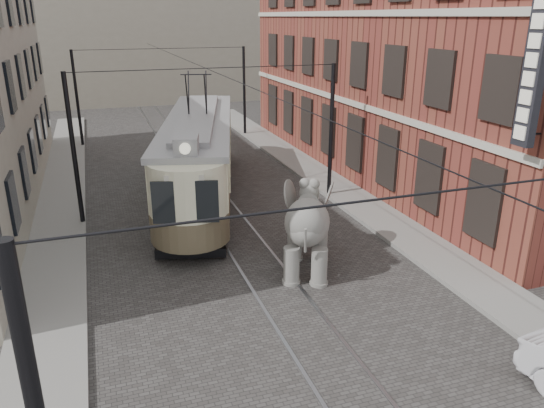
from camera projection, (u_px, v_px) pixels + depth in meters
name	position (u px, v px, depth m)	size (l,w,h in m)	color
ground	(262.00, 268.00, 17.28)	(120.00, 120.00, 0.00)	#3C3937
tram_rails	(262.00, 268.00, 17.28)	(1.54, 80.00, 0.02)	slate
sidewalk_right	(417.00, 242.00, 19.08)	(2.00, 60.00, 0.15)	slate
sidewalk_left	(51.00, 299.00, 15.27)	(2.00, 60.00, 0.15)	slate
brick_building	(412.00, 55.00, 26.61)	(8.00, 26.00, 12.00)	maroon
distant_block	(135.00, 26.00, 50.50)	(28.00, 10.00, 14.00)	gray
catenary	(218.00, 147.00, 20.65)	(11.00, 30.20, 6.00)	black
tram	(199.00, 137.00, 23.36)	(2.90, 14.04, 5.57)	beige
elephant	(307.00, 233.00, 16.64)	(2.42, 4.40, 2.69)	slate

